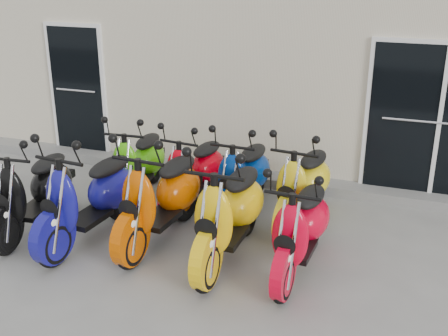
{
  "coord_description": "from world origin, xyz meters",
  "views": [
    {
      "loc": [
        2.29,
        -5.85,
        3.39
      ],
      "look_at": [
        0.0,
        0.6,
        0.75
      ],
      "focal_mm": 45.0,
      "sensor_mm": 36.0,
      "label": 1
    }
  ],
  "objects": [
    {
      "name": "scooter_back_yellow",
      "position": [
        1.01,
        0.85,
        0.7
      ],
      "size": [
        0.9,
        1.96,
        1.4
      ],
      "primitive_type": null,
      "rotation": [
        0.0,
        0.0,
        -0.11
      ],
      "color": "yellow",
      "rests_on": "ground"
    },
    {
      "name": "scooter_front_blue",
      "position": [
        -1.37,
        -0.48,
        0.75
      ],
      "size": [
        0.92,
        2.09,
        1.5
      ],
      "primitive_type": null,
      "rotation": [
        0.0,
        0.0,
        -0.09
      ],
      "color": "navy",
      "rests_on": "ground"
    },
    {
      "name": "scooter_back_red",
      "position": [
        -0.55,
        0.91,
        0.65
      ],
      "size": [
        0.84,
        1.83,
        1.31
      ],
      "primitive_type": null,
      "rotation": [
        0.0,
        0.0,
        -0.11
      ],
      "color": "red",
      "rests_on": "ground"
    },
    {
      "name": "front_step",
      "position": [
        0.0,
        2.02,
        0.07
      ],
      "size": [
        14.0,
        0.4,
        0.15
      ],
      "primitive_type": "cube",
      "color": "gray",
      "rests_on": "ground"
    },
    {
      "name": "ground",
      "position": [
        0.0,
        0.0,
        0.0
      ],
      "size": [
        80.0,
        80.0,
        0.0
      ],
      "primitive_type": "plane",
      "color": "gray",
      "rests_on": "ground"
    },
    {
      "name": "scooter_back_green",
      "position": [
        -1.42,
        0.89,
        0.67
      ],
      "size": [
        0.81,
        1.87,
        1.34
      ],
      "primitive_type": null,
      "rotation": [
        0.0,
        0.0,
        0.08
      ],
      "color": "#48B90D",
      "rests_on": "ground"
    },
    {
      "name": "door_right",
      "position": [
        2.6,
        2.17,
        1.26
      ],
      "size": [
        2.02,
        0.08,
        2.22
      ],
      "primitive_type": "cube",
      "color": "black",
      "rests_on": "front_step"
    },
    {
      "name": "scooter_front_black",
      "position": [
        -2.19,
        -0.49,
        0.7
      ],
      "size": [
        0.85,
        1.95,
        1.4
      ],
      "primitive_type": null,
      "rotation": [
        0.0,
        0.0,
        0.09
      ],
      "color": "black",
      "rests_on": "ground"
    },
    {
      "name": "building",
      "position": [
        0.0,
        5.2,
        1.6
      ],
      "size": [
        14.0,
        6.0,
        3.2
      ],
      "primitive_type": "cube",
      "color": "beige",
      "rests_on": "ground"
    },
    {
      "name": "scooter_front_orange_a",
      "position": [
        -0.53,
        -0.21,
        0.76
      ],
      "size": [
        0.89,
        2.1,
        1.52
      ],
      "primitive_type": null,
      "rotation": [
        0.0,
        0.0,
        -0.07
      ],
      "color": "#D55100",
      "rests_on": "ground"
    },
    {
      "name": "scooter_front_orange_b",
      "position": [
        0.4,
        -0.36,
        0.76
      ],
      "size": [
        0.78,
        2.08,
        1.53
      ],
      "primitive_type": null,
      "rotation": [
        0.0,
        0.0,
        -0.01
      ],
      "color": "yellow",
      "rests_on": "ground"
    },
    {
      "name": "scooter_front_red",
      "position": [
        1.24,
        -0.35,
        0.69
      ],
      "size": [
        0.77,
        1.89,
        1.37
      ],
      "primitive_type": null,
      "rotation": [
        0.0,
        0.0,
        -0.05
      ],
      "color": "red",
      "rests_on": "ground"
    },
    {
      "name": "scooter_back_blue",
      "position": [
        0.18,
        0.87,
        0.69
      ],
      "size": [
        0.75,
        1.89,
        1.38
      ],
      "primitive_type": null,
      "rotation": [
        0.0,
        0.0,
        -0.04
      ],
      "color": "navy",
      "rests_on": "ground"
    },
    {
      "name": "door_left",
      "position": [
        -3.2,
        2.17,
        1.26
      ],
      "size": [
        1.07,
        0.08,
        2.22
      ],
      "primitive_type": "cube",
      "color": "black",
      "rests_on": "front_step"
    }
  ]
}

